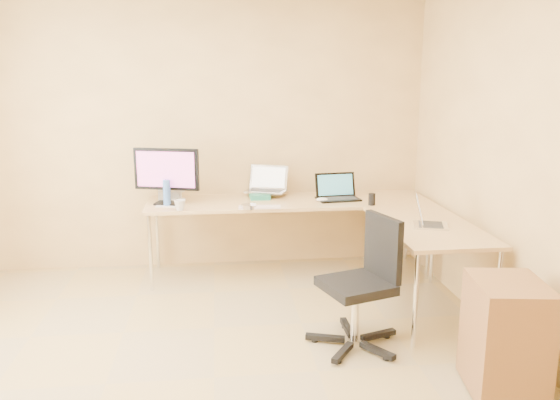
{
  "coord_description": "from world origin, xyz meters",
  "views": [
    {
      "loc": [
        0.05,
        -3.22,
        1.87
      ],
      "look_at": [
        0.55,
        1.1,
        0.9
      ],
      "focal_mm": 35.58,
      "sensor_mm": 36.0,
      "label": 1
    }
  ],
  "objects": [
    {
      "name": "floor",
      "position": [
        0.0,
        0.0,
        0.0
      ],
      "size": [
        4.5,
        4.5,
        0.0
      ],
      "primitive_type": "plane",
      "color": "tan",
      "rests_on": "ground"
    },
    {
      "name": "wall_back",
      "position": [
        0.0,
        2.25,
        1.3
      ],
      "size": [
        4.5,
        0.0,
        4.5
      ],
      "primitive_type": "plane",
      "rotation": [
        1.57,
        0.0,
        0.0
      ],
      "color": "#E7C27D",
      "rests_on": "ground"
    },
    {
      "name": "wall_front",
      "position": [
        0.0,
        -2.25,
        1.3
      ],
      "size": [
        4.5,
        0.0,
        4.5
      ],
      "primitive_type": "plane",
      "rotation": [
        -1.57,
        0.0,
        0.0
      ],
      "color": "#E7C27D",
      "rests_on": "ground"
    },
    {
      "name": "wall_right",
      "position": [
        2.1,
        0.0,
        1.3
      ],
      "size": [
        0.0,
        4.5,
        4.5
      ],
      "primitive_type": "plane",
      "rotation": [
        1.57,
        0.0,
        -1.57
      ],
      "color": "#E7C27D",
      "rests_on": "ground"
    },
    {
      "name": "desk_main",
      "position": [
        0.72,
        1.85,
        0.36
      ],
      "size": [
        2.65,
        0.7,
        0.73
      ],
      "primitive_type": "cube",
      "color": "tan",
      "rests_on": "ground"
    },
    {
      "name": "desk_return",
      "position": [
        1.7,
        0.85,
        0.36
      ],
      "size": [
        0.7,
        1.3,
        0.73
      ],
      "primitive_type": "cube",
      "color": "tan",
      "rests_on": "ground"
    },
    {
      "name": "monitor",
      "position": [
        -0.4,
        1.81,
        0.99
      ],
      "size": [
        0.63,
        0.36,
        0.52
      ],
      "primitive_type": "cube",
      "rotation": [
        0.0,
        0.0,
        -0.29
      ],
      "color": "black",
      "rests_on": "desk_main"
    },
    {
      "name": "book_stack",
      "position": [
        0.45,
        1.98,
        0.75
      ],
      "size": [
        0.19,
        0.26,
        0.04
      ],
      "primitive_type": "cube",
      "rotation": [
        0.0,
        0.0,
        0.02
      ],
      "color": "#23785E",
      "rests_on": "desk_main"
    },
    {
      "name": "laptop_center",
      "position": [
        0.52,
        2.05,
        0.9
      ],
      "size": [
        0.46,
        0.41,
        0.25
      ],
      "primitive_type": "cube",
      "rotation": [
        0.0,
        0.0,
        -0.38
      ],
      "color": "#AAAAAC",
      "rests_on": "desk_main"
    },
    {
      "name": "laptop_black",
      "position": [
        1.19,
        1.8,
        0.85
      ],
      "size": [
        0.42,
        0.33,
        0.25
      ],
      "primitive_type": "cube",
      "rotation": [
        0.0,
        0.0,
        0.12
      ],
      "color": "black",
      "rests_on": "desk_main"
    },
    {
      "name": "keyboard",
      "position": [
        0.42,
        1.55,
        0.74
      ],
      "size": [
        0.38,
        0.14,
        0.02
      ],
      "primitive_type": "cube",
      "rotation": [
        0.0,
        0.0,
        -0.09
      ],
      "color": "silver",
      "rests_on": "desk_main"
    },
    {
      "name": "mouse",
      "position": [
        1.02,
        1.74,
        0.75
      ],
      "size": [
        0.12,
        0.08,
        0.04
      ],
      "primitive_type": "ellipsoid",
      "rotation": [
        0.0,
        0.0,
        -0.13
      ],
      "color": "white",
      "rests_on": "desk_main"
    },
    {
      "name": "mug",
      "position": [
        -0.28,
        1.55,
        0.78
      ],
      "size": [
        0.11,
        0.11,
        0.09
      ],
      "primitive_type": "imported",
      "rotation": [
        0.0,
        0.0,
        -0.09
      ],
      "color": "silver",
      "rests_on": "desk_main"
    },
    {
      "name": "cd_stack",
      "position": [
        0.32,
        1.55,
        0.75
      ],
      "size": [
        0.15,
        0.15,
        0.03
      ],
      "primitive_type": "cylinder",
      "rotation": [
        0.0,
        0.0,
        -0.1
      ],
      "color": "silver",
      "rests_on": "desk_main"
    },
    {
      "name": "water_bottle",
      "position": [
        -0.4,
        1.74,
        0.85
      ],
      "size": [
        0.08,
        0.08,
        0.24
      ],
      "primitive_type": "cylinder",
      "rotation": [
        0.0,
        0.0,
        -0.17
      ],
      "color": "#3E69B5",
      "rests_on": "desk_main"
    },
    {
      "name": "papers",
      "position": [
        -0.4,
        1.8,
        0.73
      ],
      "size": [
        0.21,
        0.28,
        0.01
      ],
      "primitive_type": "cube",
      "rotation": [
        0.0,
        0.0,
        -0.11
      ],
      "color": "silver",
      "rests_on": "desk_main"
    },
    {
      "name": "white_box",
      "position": [
        -0.4,
        2.05,
        0.77
      ],
      "size": [
        0.23,
        0.18,
        0.08
      ],
      "primitive_type": "cube",
      "rotation": [
        0.0,
        0.0,
        0.09
      ],
      "color": "silver",
      "rests_on": "desk_main"
    },
    {
      "name": "desk_fan",
      "position": [
        -0.3,
        1.93,
        0.87
      ],
      "size": [
        0.29,
        0.29,
        0.29
      ],
      "primitive_type": "cylinder",
      "rotation": [
        0.0,
        0.0,
        0.36
      ],
      "color": "silver",
      "rests_on": "desk_main"
    },
    {
      "name": "black_cup",
      "position": [
        1.44,
        1.55,
        0.78
      ],
      "size": [
        0.07,
        0.07,
        0.11
      ],
      "primitive_type": "cylinder",
      "rotation": [
        0.0,
        0.0,
        0.05
      ],
      "color": "black",
      "rests_on": "desk_main"
    },
    {
      "name": "laptop_return",
      "position": [
        1.7,
        0.79,
        0.83
      ],
      "size": [
        0.36,
        0.32,
        0.2
      ],
      "primitive_type": "cube",
      "rotation": [
        0.0,
        0.0,
        1.25
      ],
      "color": "silver",
      "rests_on": "desk_return"
    },
    {
      "name": "office_chair",
      "position": [
        0.99,
        0.32,
        0.5
      ],
      "size": [
        0.71,
        0.71,
        0.94
      ],
      "primitive_type": "cube",
      "rotation": [
        0.0,
        0.0,
        0.32
      ],
      "color": "black",
      "rests_on": "ground"
    },
    {
      "name": "cabinet",
      "position": [
        1.73,
        -0.36,
        0.36
      ],
      "size": [
        0.47,
        0.55,
        0.69
      ],
      "primitive_type": "cube",
      "rotation": [
        0.0,
        0.0,
        -0.15
      ],
      "color": "brown",
      "rests_on": "ground"
    }
  ]
}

